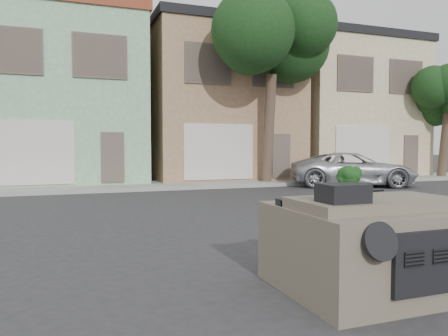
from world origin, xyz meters
TOP-DOWN VIEW (x-y plane):
  - ground_plane at (0.00, 0.00)m, footprint 120.00×120.00m
  - sidewalk at (0.00, 10.50)m, footprint 40.00×3.00m
  - townhouse_mint at (-3.50, 14.50)m, footprint 7.20×8.20m
  - townhouse_tan at (4.00, 14.50)m, footprint 7.20×8.20m
  - townhouse_beige at (11.50, 14.50)m, footprint 7.20×8.20m
  - silver_pickup at (8.11, 8.06)m, footprint 5.65×4.13m
  - tree_near at (5.00, 9.80)m, footprint 4.40×4.00m
  - tree_far at (15.00, 9.80)m, footprint 3.20×3.00m
  - car_dashboard at (0.00, -3.00)m, footprint 2.00×1.80m
  - instrument_hump at (-0.58, -3.35)m, footprint 0.48×0.38m
  - wiper_arm at (0.28, -2.62)m, footprint 0.69×0.15m
  - broccoli at (-0.20, -2.91)m, footprint 0.41×0.41m

SIDE VIEW (x-z plane):
  - ground_plane at x=0.00m, z-range 0.00..0.00m
  - silver_pickup at x=8.11m, z-range -0.71..0.71m
  - sidewalk at x=0.00m, z-range 0.00..0.15m
  - car_dashboard at x=0.00m, z-range 0.00..1.12m
  - wiper_arm at x=0.28m, z-range 1.12..1.14m
  - instrument_hump at x=-0.58m, z-range 1.12..1.32m
  - broccoli at x=-0.20m, z-range 1.12..1.50m
  - tree_far at x=15.00m, z-range 0.00..6.00m
  - townhouse_mint at x=-3.50m, z-range 0.00..7.55m
  - townhouse_tan at x=4.00m, z-range 0.00..7.55m
  - townhouse_beige at x=11.50m, z-range 0.00..7.55m
  - tree_near at x=5.00m, z-range 0.00..8.50m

